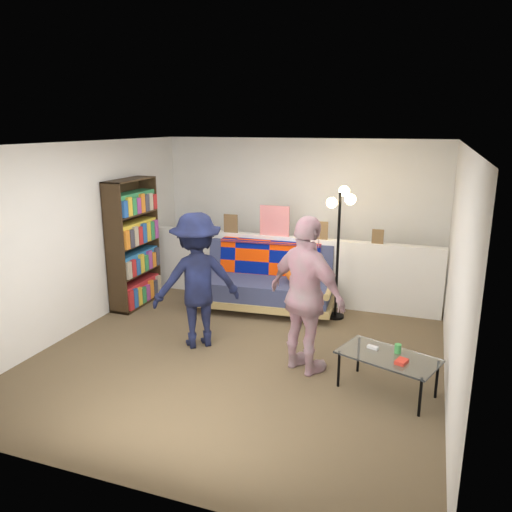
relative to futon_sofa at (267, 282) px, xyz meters
The scene contains 10 objects.
ground 1.46m from the futon_sofa, 82.66° to the right, with size 5.00×5.00×0.00m, color brown.
room_shell 1.59m from the futon_sofa, 78.98° to the right, with size 4.60×5.05×2.45m.
half_wall_ledge 0.46m from the futon_sofa, 66.26° to the left, with size 4.45×0.15×1.00m, color silver.
ledge_decor 0.88m from the futon_sofa, 96.90° to the left, with size 2.97×0.02×0.45m.
futon_sofa is the anchor object (origin of this frame).
bookshelf 2.02m from the futon_sofa, 165.87° to the right, with size 0.31×0.93×1.86m.
coffee_table 2.63m from the futon_sofa, 44.63° to the right, with size 1.07×0.81×0.49m.
floor_lamp 1.36m from the futon_sofa, ahead, with size 0.40×0.32×1.82m.
person_left 1.56m from the futon_sofa, 105.47° to the right, with size 1.05×0.60×1.62m, color black.
person_right 1.99m from the futon_sofa, 59.47° to the right, with size 1.00×0.42×1.71m, color pink.
Camera 1 is at (1.97, -5.13, 2.60)m, focal length 35.00 mm.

